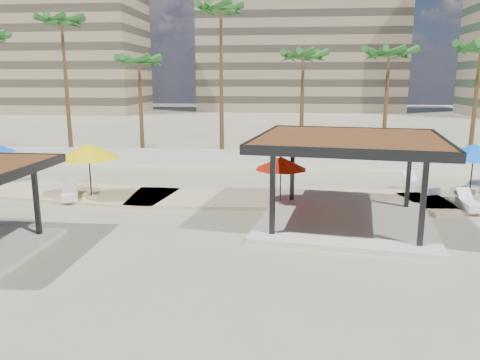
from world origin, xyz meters
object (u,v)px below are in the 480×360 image
Objects in this scene: lounger_c at (420,186)px; lounger_d at (473,188)px; umbrella_c at (281,163)px; lounger_b at (469,204)px; pavilion_central at (348,172)px; lounger_a at (70,193)px.

lounger_d is at bearing -114.71° from lounger_c.
umbrella_c is 1.40× the size of lounger_c.
lounger_d is at bearing -22.27° from lounger_b.
lounger_b is (6.00, 2.53, -1.90)m from pavilion_central.
umbrella_c reaches higher than lounger_b.
lounger_b is 3.66m from lounger_c.
lounger_a is (-10.72, 0.05, -1.76)m from umbrella_c.
pavilion_central is 6.78m from lounger_b.
lounger_c is at bearing -103.25° from lounger_a.
lounger_c is (7.49, 3.45, -1.75)m from umbrella_c.
lounger_a is 19.56m from lounger_b.
lounger_d is (7.41, 5.93, -1.90)m from pavilion_central.
lounger_b is at bearing 31.39° from pavilion_central.
lounger_a reaches higher than lounger_b.
lounger_b is (19.56, -0.00, -0.02)m from lounger_a.
lounger_a is 21.24m from lounger_d.
pavilion_central is at bearing -41.13° from umbrella_c.
pavilion_central is 4.22× the size of lounger_b.
lounger_c is 2.77m from lounger_d.
lounger_a is 18.52m from lounger_c.
umbrella_c is 10.96m from lounger_d.
lounger_a is 1.09× the size of lounger_d.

